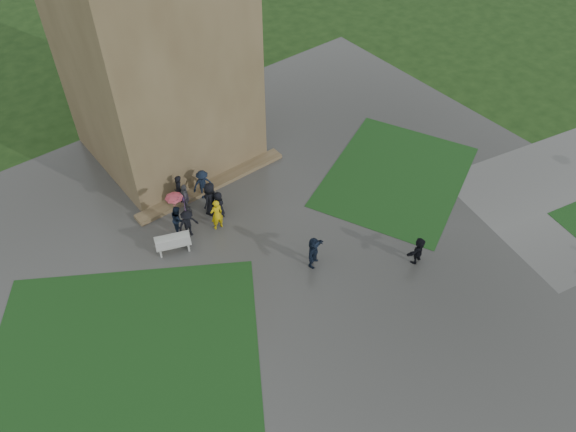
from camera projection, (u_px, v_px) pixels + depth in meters
ground at (343, 313)px, 24.69m from camera, size 120.00×120.00×0.00m
plaza at (314, 284)px, 25.80m from camera, size 34.00×34.00×0.02m
lawn_inset_left at (125, 354)px, 23.18m from camera, size 14.10×13.46×0.01m
lawn_inset_right at (396, 176)px, 31.18m from camera, size 11.12×10.15×0.01m
tower_plinth at (212, 185)px, 30.51m from camera, size 9.00×0.80×0.22m
bench at (173, 243)px, 26.93m from camera, size 1.76×1.10×0.98m
visitor_cluster at (195, 202)px, 28.10m from camera, size 3.33×3.31×2.57m
pedestrian_mid at (314, 252)px, 26.08m from camera, size 1.63×1.28×1.69m
pedestrian_near at (418, 250)px, 26.28m from camera, size 1.44×0.68×1.49m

